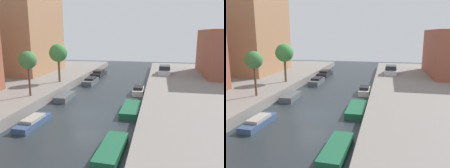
# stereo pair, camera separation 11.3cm
# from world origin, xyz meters

# --- Properties ---
(ground_plane) EXTENTS (84.00, 84.00, 0.00)m
(ground_plane) POSITION_xyz_m (0.00, 0.00, 0.00)
(ground_plane) COLOR #232B30
(street_tree_2) EXTENTS (1.81, 1.81, 4.62)m
(street_tree_2) POSITION_xyz_m (-6.55, 1.50, 4.67)
(street_tree_2) COLOR brown
(street_tree_2) RESTS_ON quay_left
(street_tree_3) EXTENTS (2.37, 2.37, 5.03)m
(street_tree_3) POSITION_xyz_m (-6.55, 8.83, 4.80)
(street_tree_3) COLOR brown
(street_tree_3) RESTS_ON quay_left
(parked_car) EXTENTS (2.02, 4.63, 1.40)m
(parked_car) POSITION_xyz_m (7.35, 17.79, 1.58)
(parked_car) COLOR #B7B7BC
(parked_car) RESTS_ON quay_right
(moored_boat_left_2) EXTENTS (1.39, 4.01, 0.71)m
(moored_boat_left_2) POSITION_xyz_m (-3.41, -3.54, 0.30)
(moored_boat_left_2) COLOR #33476B
(moored_boat_left_2) RESTS_ON ground_plane
(moored_boat_left_3) EXTENTS (1.49, 3.50, 0.62)m
(moored_boat_left_3) POSITION_xyz_m (-3.88, 4.15, 0.31)
(moored_boat_left_3) COLOR #4C5156
(moored_boat_left_3) RESTS_ON ground_plane
(moored_boat_left_4) EXTENTS (1.49, 4.02, 0.93)m
(moored_boat_left_4) POSITION_xyz_m (-3.42, 12.79, 0.41)
(moored_boat_left_4) COLOR #4C5156
(moored_boat_left_4) RESTS_ON ground_plane
(moored_boat_left_5) EXTENTS (1.84, 4.29, 1.00)m
(moored_boat_left_5) POSITION_xyz_m (-3.87, 19.44, 0.43)
(moored_boat_left_5) COLOR #232328
(moored_boat_left_5) RESTS_ON ground_plane
(moored_boat_right_2) EXTENTS (1.55, 4.22, 0.66)m
(moored_boat_right_2) POSITION_xyz_m (3.79, -6.90, 0.33)
(moored_boat_right_2) COLOR #195638
(moored_boat_right_2) RESTS_ON ground_plane
(moored_boat_right_3) EXTENTS (1.66, 4.55, 0.59)m
(moored_boat_right_3) POSITION_xyz_m (4.00, 1.30, 0.29)
(moored_boat_right_3) COLOR #195638
(moored_boat_right_3) RESTS_ON ground_plane
(moored_boat_right_4) EXTENTS (1.34, 3.18, 1.00)m
(moored_boat_right_4) POSITION_xyz_m (4.06, 8.31, 0.43)
(moored_boat_right_4) COLOR beige
(moored_boat_right_4) RESTS_ON ground_plane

